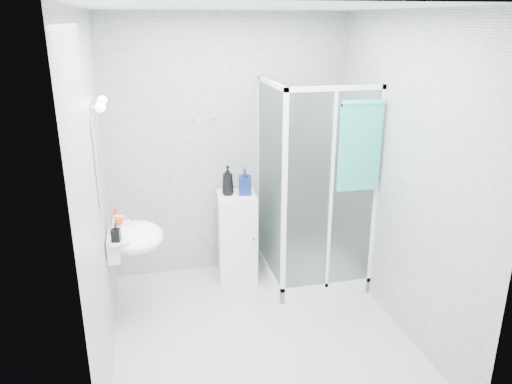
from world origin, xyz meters
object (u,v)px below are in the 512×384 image
object	(u,v)px
shower_enclosure	(307,241)
soap_dispenser_orange	(116,216)
hand_towel	(360,144)
shampoo_bottle_a	(228,180)
shampoo_bottle_b	(245,181)
soap_dispenser_black	(116,232)
storage_cabinet	(237,237)
wall_basin	(133,238)

from	to	relation	value
shower_enclosure	soap_dispenser_orange	bearing A→B (deg)	-174.67
hand_towel	shampoo_bottle_a	xyz separation A→B (m)	(-1.04, 0.66, -0.46)
hand_towel	shampoo_bottle_b	size ratio (longest dim) A/B	2.99
shower_enclosure	soap_dispenser_black	world-z (taller)	shower_enclosure
soap_dispenser_black	shampoo_bottle_b	bearing A→B (deg)	31.71
shampoo_bottle_b	soap_dispenser_orange	world-z (taller)	shampoo_bottle_b
storage_cabinet	hand_towel	bearing A→B (deg)	-28.31
hand_towel	shampoo_bottle_a	distance (m)	1.32
soap_dispenser_orange	soap_dispenser_black	size ratio (longest dim) A/B	1.05
shower_enclosure	soap_dispenser_black	xyz separation A→B (m)	(-1.77, -0.51, 0.49)
shampoo_bottle_a	hand_towel	bearing A→B (deg)	-32.37
shampoo_bottle_b	wall_basin	bearing A→B (deg)	-152.95
shower_enclosure	shampoo_bottle_b	world-z (taller)	shower_enclosure
shower_enclosure	shampoo_bottle_b	xyz separation A→B (m)	(-0.57, 0.24, 0.59)
hand_towel	shampoo_bottle_a	world-z (taller)	hand_towel
storage_cabinet	soap_dispenser_orange	size ratio (longest dim) A/B	5.70
shampoo_bottle_a	soap_dispenser_black	world-z (taller)	shampoo_bottle_a
shower_enclosure	wall_basin	xyz separation A→B (m)	(-1.66, -0.32, 0.35)
shower_enclosure	shampoo_bottle_a	world-z (taller)	shower_enclosure
shower_enclosure	shampoo_bottle_a	xyz separation A→B (m)	(-0.74, 0.26, 0.60)
wall_basin	shampoo_bottle_b	size ratio (longest dim) A/B	2.11
wall_basin	storage_cabinet	size ratio (longest dim) A/B	0.62
storage_cabinet	shampoo_bottle_a	distance (m)	0.60
shampoo_bottle_b	soap_dispenser_black	bearing A→B (deg)	-148.29
shampoo_bottle_a	soap_dispenser_orange	size ratio (longest dim) A/B	1.85
wall_basin	shampoo_bottle_a	bearing A→B (deg)	32.09
hand_towel	soap_dispenser_orange	xyz separation A→B (m)	(-2.08, 0.24, -0.56)
wall_basin	storage_cabinet	xyz separation A→B (m)	(1.00, 0.56, -0.34)
wall_basin	storage_cabinet	bearing A→B (deg)	29.35
shampoo_bottle_a	soap_dispenser_orange	distance (m)	1.13
hand_towel	soap_dispenser_black	distance (m)	2.16
hand_towel	soap_dispenser_black	bearing A→B (deg)	-177.11
storage_cabinet	shampoo_bottle_b	xyz separation A→B (m)	(0.08, -0.01, 0.58)
shower_enclosure	hand_towel	distance (m)	1.17
wall_basin	hand_towel	size ratio (longest dim) A/B	0.71
soap_dispenser_black	shower_enclosure	bearing A→B (deg)	15.92
shower_enclosure	shampoo_bottle_b	bearing A→B (deg)	157.64
wall_basin	soap_dispenser_black	xyz separation A→B (m)	(-0.12, -0.19, 0.14)
shower_enclosure	wall_basin	bearing A→B (deg)	-169.19
shower_enclosure	storage_cabinet	bearing A→B (deg)	159.22
wall_basin	soap_dispenser_black	distance (m)	0.27
storage_cabinet	shampoo_bottle_b	size ratio (longest dim) A/B	3.41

